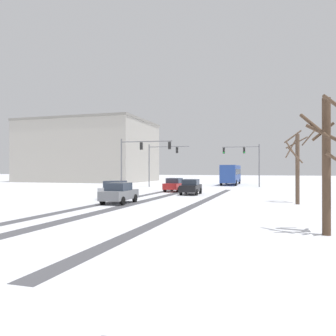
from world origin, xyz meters
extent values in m
cube|color=#4C4C51|center=(4.50, 17.39, 0.00)|extent=(0.74, 38.26, 0.01)
cube|color=#4C4C51|center=(-2.53, 17.39, 0.00)|extent=(0.86, 38.26, 0.01)
cube|color=#4C4C51|center=(-0.26, 17.39, 0.00)|extent=(0.99, 38.26, 0.01)
cube|color=white|center=(9.50, 15.65, 0.06)|extent=(4.00, 38.26, 0.12)
cylinder|color=slate|center=(-8.10, 30.78, 3.25)|extent=(0.18, 0.18, 6.50)
cylinder|color=slate|center=(-4.83, 30.95, 6.10)|extent=(6.55, 0.47, 0.12)
cube|color=black|center=(-5.48, 30.92, 5.55)|extent=(0.33, 0.26, 0.90)
sphere|color=black|center=(-5.49, 31.08, 5.85)|extent=(0.20, 0.20, 0.20)
sphere|color=black|center=(-5.49, 31.08, 5.55)|extent=(0.20, 0.20, 0.20)
sphere|color=green|center=(-5.49, 31.08, 5.25)|extent=(0.20, 0.20, 0.20)
cube|color=black|center=(-1.89, 31.11, 5.55)|extent=(0.33, 0.26, 0.90)
sphere|color=black|center=(-1.89, 31.27, 5.85)|extent=(0.20, 0.20, 0.20)
sphere|color=black|center=(-1.89, 31.27, 5.55)|extent=(0.20, 0.20, 0.20)
sphere|color=green|center=(-1.89, 31.27, 5.25)|extent=(0.20, 0.20, 0.20)
cylinder|color=slate|center=(-8.10, 40.78, 3.25)|extent=(0.18, 0.18, 6.50)
cylinder|color=slate|center=(-4.94, 40.81, 6.10)|extent=(6.32, 0.18, 0.12)
cube|color=black|center=(-3.67, 40.82, 5.55)|extent=(0.32, 0.24, 0.90)
sphere|color=black|center=(-3.67, 40.98, 5.85)|extent=(0.20, 0.20, 0.20)
sphere|color=black|center=(-3.67, 40.98, 5.55)|extent=(0.20, 0.20, 0.20)
sphere|color=green|center=(-3.67, 40.98, 5.25)|extent=(0.20, 0.20, 0.20)
cylinder|color=slate|center=(8.10, 44.78, 3.25)|extent=(0.18, 0.18, 6.50)
cylinder|color=slate|center=(5.32, 44.59, 6.10)|extent=(5.55, 0.50, 0.12)
cube|color=black|center=(5.88, 44.63, 5.55)|extent=(0.34, 0.26, 0.90)
sphere|color=black|center=(5.89, 44.47, 5.85)|extent=(0.20, 0.20, 0.20)
sphere|color=black|center=(5.89, 44.47, 5.55)|extent=(0.20, 0.20, 0.20)
sphere|color=green|center=(5.89, 44.47, 5.25)|extent=(0.20, 0.20, 0.20)
cube|color=black|center=(2.83, 44.42, 5.55)|extent=(0.34, 0.26, 0.90)
sphere|color=black|center=(2.84, 44.26, 5.85)|extent=(0.20, 0.20, 0.20)
sphere|color=black|center=(2.84, 44.26, 5.55)|extent=(0.20, 0.20, 0.20)
sphere|color=green|center=(2.84, 44.26, 5.25)|extent=(0.20, 0.20, 0.20)
cube|color=red|center=(-1.20, 31.00, 0.67)|extent=(1.84, 4.16, 0.70)
cube|color=#2D3847|center=(-1.21, 30.85, 1.32)|extent=(1.62, 1.95, 0.60)
cylinder|color=black|center=(-1.96, 32.30, 0.32)|extent=(0.24, 0.65, 0.64)
cylinder|color=black|center=(-0.35, 32.24, 0.32)|extent=(0.24, 0.65, 0.64)
cylinder|color=black|center=(-2.05, 29.76, 0.32)|extent=(0.24, 0.65, 0.64)
cylinder|color=black|center=(-0.44, 29.70, 0.32)|extent=(0.24, 0.65, 0.64)
cube|color=black|center=(1.74, 26.96, 0.67)|extent=(1.87, 4.17, 0.70)
cube|color=#2D3847|center=(1.75, 26.81, 1.32)|extent=(1.64, 1.97, 0.60)
cylinder|color=black|center=(0.88, 28.20, 0.32)|extent=(0.25, 0.65, 0.64)
cylinder|color=black|center=(2.49, 28.27, 0.32)|extent=(0.25, 0.65, 0.64)
cylinder|color=black|center=(0.99, 25.66, 0.32)|extent=(0.25, 0.65, 0.64)
cylinder|color=black|center=(2.60, 25.73, 0.32)|extent=(0.25, 0.65, 0.64)
cube|color=#B7BABF|center=(-3.73, 20.19, 0.67)|extent=(1.92, 4.19, 0.70)
cube|color=#2D3847|center=(-3.72, 20.04, 1.32)|extent=(1.66, 1.98, 0.60)
cylinder|color=black|center=(-4.60, 21.41, 0.32)|extent=(0.25, 0.65, 0.64)
cylinder|color=black|center=(-2.99, 21.50, 0.32)|extent=(0.25, 0.65, 0.64)
cylinder|color=black|center=(-4.46, 18.87, 0.32)|extent=(0.25, 0.65, 0.64)
cylinder|color=black|center=(-2.85, 18.96, 0.32)|extent=(0.25, 0.65, 0.64)
cube|color=slate|center=(-1.47, 16.15, 0.67)|extent=(1.82, 4.15, 0.70)
cube|color=#2D3847|center=(-1.46, 16.00, 1.32)|extent=(1.62, 1.95, 0.60)
cylinder|color=black|center=(-2.31, 17.39, 0.32)|extent=(0.24, 0.65, 0.64)
cylinder|color=black|center=(-0.70, 17.44, 0.32)|extent=(0.24, 0.65, 0.64)
cylinder|color=black|center=(-2.24, 14.85, 0.32)|extent=(0.24, 0.65, 0.64)
cylinder|color=black|center=(-0.62, 14.90, 0.32)|extent=(0.24, 0.65, 0.64)
cube|color=#284793|center=(3.10, 51.39, 1.93)|extent=(2.65, 11.03, 2.90)
cube|color=#283342|center=(3.10, 51.39, 2.28)|extent=(2.67, 10.15, 0.90)
cylinder|color=black|center=(4.34, 47.56, 0.48)|extent=(0.31, 0.96, 0.96)
cylinder|color=black|center=(1.97, 47.53, 0.48)|extent=(0.31, 0.96, 0.96)
cylinder|color=black|center=(4.25, 54.71, 0.48)|extent=(0.31, 0.96, 0.96)
cylinder|color=black|center=(1.87, 54.68, 0.48)|extent=(0.31, 0.96, 0.96)
cylinder|color=#4C3828|center=(12.10, 6.83, 2.78)|extent=(0.33, 0.33, 5.56)
cylinder|color=#4C3828|center=(11.60, 6.37, 4.38)|extent=(1.07, 1.16, 1.17)
cylinder|color=#4C3828|center=(12.34, 6.47, 3.09)|extent=(0.84, 0.63, 0.56)
cylinder|color=#4C3828|center=(11.91, 6.23, 4.05)|extent=(1.30, 0.52, 0.84)
cylinder|color=#4C3828|center=(12.03, 7.24, 4.23)|extent=(0.92, 0.26, 0.79)
cylinder|color=brown|center=(11.83, 19.47, 2.68)|extent=(0.30, 0.30, 5.36)
cylinder|color=brown|center=(11.45, 19.09, 4.05)|extent=(0.92, 0.92, 1.43)
cylinder|color=brown|center=(11.82, 20.28, 4.76)|extent=(1.65, 0.12, 0.95)
cylinder|color=brown|center=(11.39, 19.88, 4.31)|extent=(0.92, 1.01, 1.55)
cylinder|color=brown|center=(12.61, 19.82, 5.03)|extent=(0.80, 1.64, 0.99)
cylinder|color=brown|center=(11.54, 20.10, 5.23)|extent=(1.36, 0.72, 1.06)
cylinder|color=brown|center=(11.62, 18.95, 3.75)|extent=(1.16, 0.56, 1.31)
cube|color=#B2ADA3|center=(-29.40, 59.70, 6.43)|extent=(26.53, 19.55, 12.86)
cube|color=gray|center=(-29.40, 59.70, 13.11)|extent=(26.83, 19.85, 0.50)
camera|label=1|loc=(10.02, -8.15, 2.65)|focal=36.34mm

